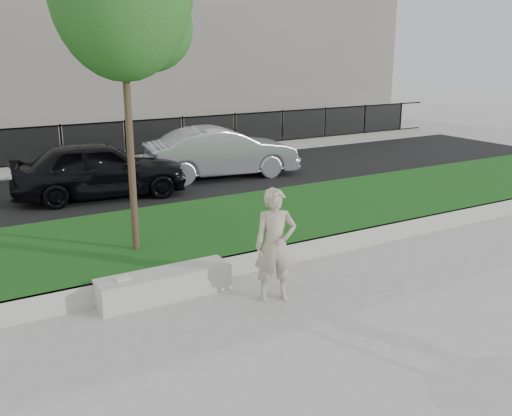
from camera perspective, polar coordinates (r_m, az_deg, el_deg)
ground at (r=9.76m, az=0.68°, el=-8.80°), size 90.00×90.00×0.00m
grass_bank at (r=12.17m, az=-6.66°, el=-2.83°), size 34.00×4.00×0.40m
grass_kerb at (r=10.51m, az=-2.27°, el=-5.78°), size 34.00×0.08×0.40m
street at (r=17.21m, az=-14.15°, el=1.69°), size 34.00×7.00×0.04m
far_pavement at (r=21.47m, az=-17.66°, el=4.26°), size 34.00×3.00×0.12m
iron_fence at (r=20.42m, az=-17.11°, el=5.13°), size 32.00×0.30×1.50m
building_facade at (r=27.98m, az=-22.01°, el=16.57°), size 34.00×10.00×10.00m
stone_bench at (r=9.74m, az=-9.13°, el=-7.56°), size 2.26×0.56×0.46m
man at (r=9.32m, az=1.94°, el=-3.73°), size 0.81×0.67×1.89m
book at (r=9.48m, az=-13.19°, el=-6.87°), size 0.24×0.18×0.03m
car_dark at (r=16.30m, az=-15.33°, el=3.79°), size 4.89×2.50×1.59m
car_silver at (r=18.32m, az=-3.44°, el=5.58°), size 5.02×2.37×1.59m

